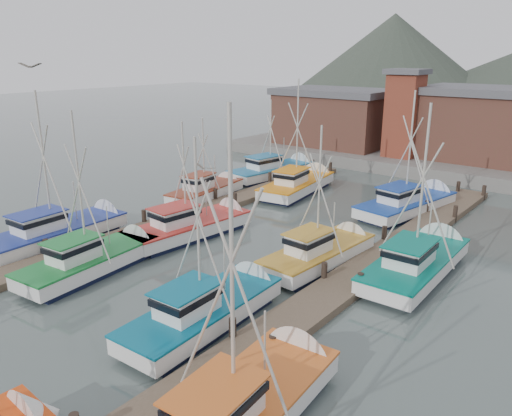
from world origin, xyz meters
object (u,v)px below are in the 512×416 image
Objects in this scene: boat_8 at (195,225)px; boat_12 at (300,184)px; boat_4 at (98,259)px; lookout_tower at (404,113)px.

boat_8 is 0.91× the size of boat_12.
boat_4 is 0.92× the size of boat_12.
boat_8 is at bearing -94.86° from boat_12.
lookout_tower is 0.92× the size of boat_8.
boat_12 is (-0.40, 20.09, 0.00)m from boat_4.
boat_4 is 1.01× the size of boat_8.
boat_4 is at bearing -94.05° from lookout_tower.
boat_12 is at bearing 98.44° from boat_8.
lookout_tower is at bearing 70.99° from boat_12.
boat_12 is (-0.63, 12.98, 0.01)m from boat_8.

